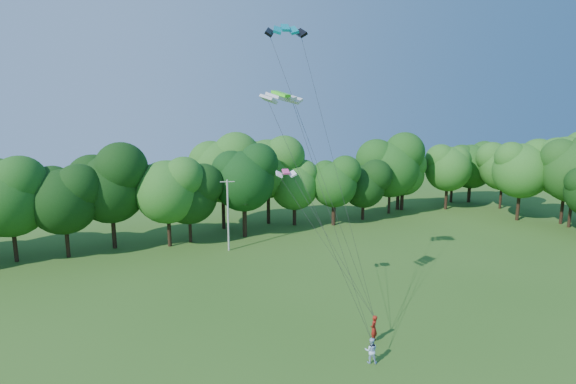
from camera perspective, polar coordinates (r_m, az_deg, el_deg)
name	(u,v)px	position (r m, az deg, el deg)	size (l,w,h in m)	color
utility_pole	(228,215)	(50.43, -7.63, -2.86)	(1.56, 0.55, 8.07)	#ADADA4
kite_flyer_left	(374,328)	(32.66, 10.83, -16.65)	(0.69, 0.45, 1.89)	maroon
kite_flyer_right	(371,350)	(30.31, 10.50, -19.17)	(0.81, 0.63, 1.67)	#B2D0F7
kite_teal	(285,28)	(34.72, -0.35, 20.13)	(3.13, 2.12, 0.73)	#047989
kite_green	(281,94)	(30.45, -0.90, 12.34)	(3.20, 2.29, 0.50)	#45E322
kite_pink	(286,172)	(34.48, -0.28, 2.60)	(1.69, 1.09, 0.35)	#E9408C
tree_back_center	(244,178)	(55.06, -5.62, 1.81)	(8.19, 8.19, 11.91)	black
tree_back_east	(399,172)	(72.41, 13.92, 2.52)	(6.63, 6.63, 9.65)	#322314
tree_flank_east	(576,167)	(70.20, 32.69, 2.70)	(9.03, 9.03, 13.14)	#372616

